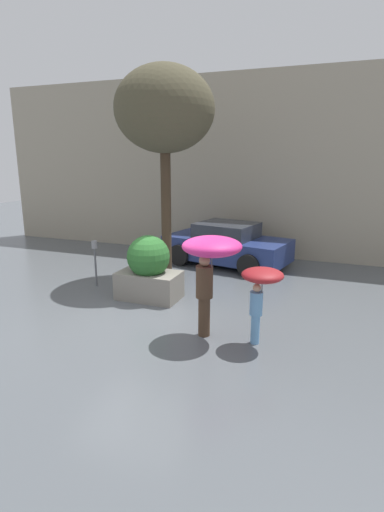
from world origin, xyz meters
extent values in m
plane|color=#51565B|center=(0.00, 0.00, 0.00)|extent=(40.00, 40.00, 0.00)
cube|color=#9E937F|center=(0.00, 6.50, 3.00)|extent=(18.00, 0.30, 6.00)
cube|color=gray|center=(-0.36, 1.22, 0.33)|extent=(1.48, 0.88, 0.66)
sphere|color=#286028|center=(-0.36, 1.22, 1.04)|extent=(1.02, 1.02, 1.02)
cylinder|color=#473323|center=(1.55, -0.26, 0.38)|extent=(0.22, 0.22, 0.77)
cylinder|color=#473323|center=(1.55, -0.26, 1.07)|extent=(0.32, 0.32, 0.61)
sphere|color=#997056|center=(1.55, -0.26, 1.48)|extent=(0.21, 0.21, 0.21)
cylinder|color=#4C4C51|center=(1.70, -0.27, 1.43)|extent=(0.02, 0.02, 0.66)
ellipsoid|color=#E02D84|center=(1.70, -0.27, 1.77)|extent=(1.09, 1.09, 0.35)
cylinder|color=#669ED1|center=(2.54, -0.24, 0.28)|extent=(0.16, 0.16, 0.55)
cylinder|color=#669ED1|center=(2.54, -0.24, 0.77)|extent=(0.23, 0.23, 0.44)
sphere|color=tan|center=(2.54, -0.24, 1.07)|extent=(0.15, 0.15, 0.15)
cylinder|color=#4C4C51|center=(2.63, -0.28, 1.06)|extent=(0.02, 0.02, 0.53)
ellipsoid|color=maroon|center=(2.63, -0.28, 1.32)|extent=(0.74, 0.74, 0.24)
cube|color=navy|center=(0.49, 4.93, 0.53)|extent=(4.11, 2.54, 0.69)
cube|color=#2D333D|center=(0.49, 4.93, 1.10)|extent=(2.00, 1.85, 0.46)
cylinder|color=black|center=(-0.85, 4.29, 0.33)|extent=(0.70, 0.35, 0.67)
cylinder|color=black|center=(-0.49, 6.05, 0.33)|extent=(0.70, 0.35, 0.67)
cylinder|color=black|center=(1.48, 3.81, 0.33)|extent=(0.70, 0.35, 0.67)
cylinder|color=black|center=(1.84, 5.57, 0.33)|extent=(0.70, 0.35, 0.67)
cylinder|color=#423323|center=(-0.64, 2.88, 1.90)|extent=(0.27, 0.27, 3.80)
ellipsoid|color=#4C4733|center=(-0.64, 2.88, 4.51)|extent=(2.59, 2.59, 2.20)
cylinder|color=#595B60|center=(-2.11, 1.58, 0.51)|extent=(0.05, 0.05, 1.02)
cylinder|color=gray|center=(-2.11, 1.58, 1.12)|extent=(0.14, 0.14, 0.20)
camera|label=1|loc=(3.86, -6.94, 3.33)|focal=28.00mm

